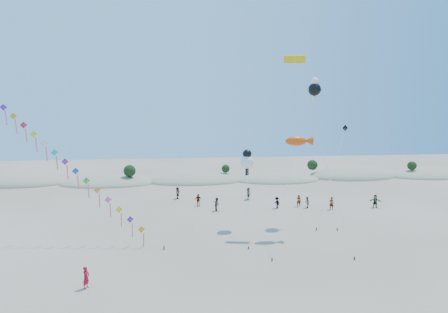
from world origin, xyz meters
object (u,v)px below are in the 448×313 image
flyer_foreground (86,277)px  kite_train (19,122)px  fish_kite (299,141)px  parafoil_kite (295,62)px

flyer_foreground → kite_train: bearing=55.8°
flyer_foreground → fish_kite: bearing=-41.6°
parafoil_kite → flyer_foreground: parafoil_kite is taller
fish_kite → flyer_foreground: bearing=-152.4°
kite_train → fish_kite: kite_train is taller
fish_kite → flyer_foreground: size_ratio=6.23×
fish_kite → flyer_foreground: 24.37m
parafoil_kite → flyer_foreground: 29.91m
kite_train → fish_kite: bearing=-5.5°
kite_train → flyer_foreground: (9.30, -13.24, -11.40)m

